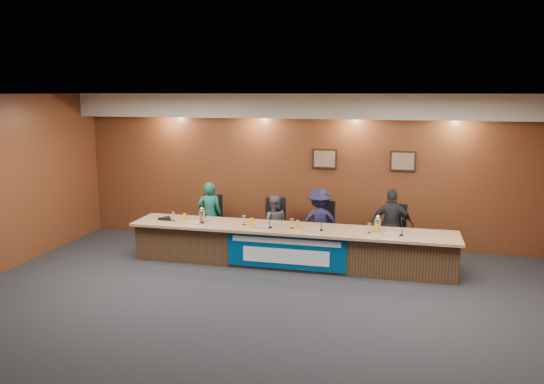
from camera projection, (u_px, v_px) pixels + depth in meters
The scene contains 38 objects.
floor at pixel (257, 316), 7.78m from camera, with size 10.00×10.00×0.00m, color black.
ceiling at pixel (256, 94), 7.18m from camera, with size 10.00×8.00×0.04m, color silver.
wall_back at pixel (306, 170), 11.30m from camera, with size 10.00×0.04×3.20m, color #582B16.
soffit at pixel (305, 106), 10.81m from camera, with size 10.00×0.50×0.50m, color beige.
dais_body at pixel (290, 247), 10.00m from camera, with size 6.00×0.80×0.70m, color #442C1A.
dais_top at pixel (290, 228), 9.89m from camera, with size 6.10×0.95×0.05m, color #987150.
banner at pixel (286, 252), 9.60m from camera, with size 2.20×0.02×0.65m, color navy.
banner_text_upper at pixel (286, 241), 9.55m from camera, with size 2.00×0.01×0.10m, color silver.
banner_text_lower at pixel (286, 256), 9.60m from camera, with size 1.60×0.01×0.28m, color silver.
wall_photo_left at pixel (325, 159), 11.13m from camera, with size 0.52×0.04×0.42m, color black.
wall_photo_right at pixel (403, 161), 10.76m from camera, with size 0.52×0.04×0.42m, color black.
panelist_a at pixel (210, 215), 11.08m from camera, with size 0.51×0.34×1.40m, color #12503E.
panelist_b at pixel (274, 224), 10.78m from camera, with size 0.58×0.45×1.18m, color #565459.
panelist_c at pixel (319, 222), 10.54m from camera, with size 0.88×0.51×1.36m, color #171532.
panelist_d at pixel (392, 225), 10.21m from camera, with size 0.83×0.34×1.41m, color black.
office_chair_a at pixel (211, 224), 11.22m from camera, with size 0.48×0.48×0.08m, color black.
office_chair_b at pixel (275, 228), 10.89m from camera, with size 0.48×0.48×0.08m, color black.
office_chair_c at pixel (320, 231), 10.68m from camera, with size 0.48×0.48×0.08m, color black.
office_chair_d at pixel (391, 235), 10.35m from camera, with size 0.48×0.48×0.08m, color black.
nameplate_a at pixel (190, 222), 10.07m from camera, with size 0.24×0.06×0.09m, color white.
microphone_a at pixel (203, 223), 10.19m from camera, with size 0.07×0.07×0.02m, color black.
juice_glass_a at pixel (185, 217), 10.34m from camera, with size 0.06×0.06×0.15m, color #E49F08.
water_glass_a at pixel (173, 216), 10.34m from camera, with size 0.08×0.08×0.18m, color silver.
nameplate_b at pixel (262, 227), 9.73m from camera, with size 0.24×0.06×0.09m, color white.
microphone_b at pixel (270, 227), 9.84m from camera, with size 0.07×0.07×0.02m, color black.
juice_glass_b at pixel (252, 222), 9.97m from camera, with size 0.06×0.06×0.15m, color #E49F08.
water_glass_b at pixel (244, 220), 10.04m from camera, with size 0.08×0.08×0.18m, color silver.
nameplate_c at pixel (312, 230), 9.51m from camera, with size 0.24×0.06×0.09m, color white.
microphone_c at pixel (321, 230), 9.64m from camera, with size 0.07×0.07×0.02m, color black.
juice_glass_c at pixel (298, 225), 9.77m from camera, with size 0.06×0.06×0.15m, color #E49F08.
water_glass_c at pixel (292, 224), 9.77m from camera, with size 0.08×0.08×0.18m, color silver.
nameplate_d at pixel (391, 234), 9.22m from camera, with size 0.24×0.06×0.09m, color white.
microphone_d at pixel (401, 235), 9.30m from camera, with size 0.07×0.07×0.02m, color black.
juice_glass_d at pixel (376, 229), 9.49m from camera, with size 0.06×0.06×0.15m, color #E49F08.
water_glass_d at pixel (369, 228), 9.45m from camera, with size 0.08×0.08×0.18m, color silver.
carafe_left at pixel (202, 216), 10.26m from camera, with size 0.12×0.12×0.23m, color silver.
carafe_right at pixel (378, 225), 9.57m from camera, with size 0.12×0.12×0.24m, color silver.
speakerphone at pixel (166, 219), 10.45m from camera, with size 0.32×0.32×0.05m, color black.
Camera 1 is at (1.94, -7.04, 3.24)m, focal length 35.00 mm.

